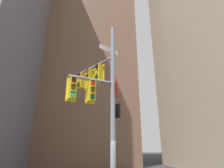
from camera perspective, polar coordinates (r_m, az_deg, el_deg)
The scene contains 2 objects.
building_mid_block at distance 34.82m, azimuth -10.18°, elevation 15.14°, with size 16.54×16.54×43.76m, color brown.
signal_pole_assembly at distance 9.44m, azimuth -4.48°, elevation -2.02°, with size 2.68×3.69×8.81m.
Camera 1 is at (-1.29, -8.54, 2.29)m, focal length 28.19 mm.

